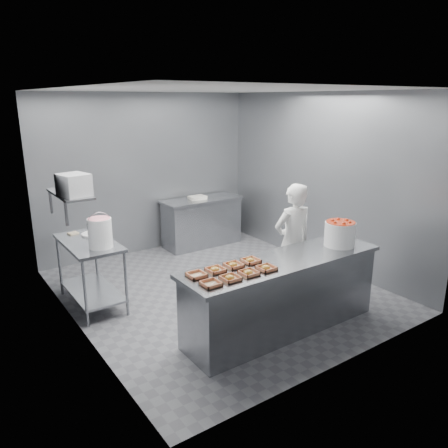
% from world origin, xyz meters
% --- Properties ---
extents(floor, '(4.50, 4.50, 0.00)m').
position_xyz_m(floor, '(0.00, 0.00, 0.00)').
color(floor, '#4C4C51').
rests_on(floor, ground).
extents(ceiling, '(4.50, 4.50, 0.00)m').
position_xyz_m(ceiling, '(0.00, 0.00, 2.80)').
color(ceiling, white).
rests_on(ceiling, wall_back).
extents(wall_back, '(4.00, 0.04, 2.80)m').
position_xyz_m(wall_back, '(0.00, 2.25, 1.40)').
color(wall_back, slate).
rests_on(wall_back, ground).
extents(wall_left, '(0.04, 4.50, 2.80)m').
position_xyz_m(wall_left, '(-2.00, 0.00, 1.40)').
color(wall_left, slate).
rests_on(wall_left, ground).
extents(wall_right, '(0.04, 4.50, 2.80)m').
position_xyz_m(wall_right, '(2.00, 0.00, 1.40)').
color(wall_right, slate).
rests_on(wall_right, ground).
extents(service_counter, '(2.60, 0.70, 0.90)m').
position_xyz_m(service_counter, '(0.00, -1.35, 0.45)').
color(service_counter, slate).
rests_on(service_counter, ground).
extents(prep_table, '(0.60, 1.20, 0.90)m').
position_xyz_m(prep_table, '(-1.65, 0.60, 0.59)').
color(prep_table, slate).
rests_on(prep_table, ground).
extents(back_counter, '(1.50, 0.60, 0.90)m').
position_xyz_m(back_counter, '(0.90, 1.90, 0.45)').
color(back_counter, slate).
rests_on(back_counter, ground).
extents(wall_shelf, '(0.35, 0.90, 0.03)m').
position_xyz_m(wall_shelf, '(-1.82, 0.60, 1.55)').
color(wall_shelf, slate).
rests_on(wall_shelf, wall_left).
extents(tray_0, '(0.19, 0.18, 0.04)m').
position_xyz_m(tray_0, '(-1.10, -1.49, 0.92)').
color(tray_0, tan).
rests_on(tray_0, service_counter).
extents(tray_1, '(0.19, 0.18, 0.06)m').
position_xyz_m(tray_1, '(-0.87, -1.49, 0.92)').
color(tray_1, tan).
rests_on(tray_1, service_counter).
extents(tray_2, '(0.19, 0.18, 0.06)m').
position_xyz_m(tray_2, '(-0.63, -1.49, 0.92)').
color(tray_2, tan).
rests_on(tray_2, service_counter).
extents(tray_3, '(0.19, 0.18, 0.06)m').
position_xyz_m(tray_3, '(-0.39, -1.49, 0.92)').
color(tray_3, tan).
rests_on(tray_3, service_counter).
extents(tray_4, '(0.19, 0.18, 0.04)m').
position_xyz_m(tray_4, '(-1.10, -1.21, 0.92)').
color(tray_4, tan).
rests_on(tray_4, service_counter).
extents(tray_5, '(0.19, 0.18, 0.06)m').
position_xyz_m(tray_5, '(-0.87, -1.21, 0.92)').
color(tray_5, tan).
rests_on(tray_5, service_counter).
extents(tray_6, '(0.19, 0.18, 0.06)m').
position_xyz_m(tray_6, '(-0.63, -1.21, 0.92)').
color(tray_6, tan).
rests_on(tray_6, service_counter).
extents(tray_7, '(0.19, 0.18, 0.06)m').
position_xyz_m(tray_7, '(-0.39, -1.21, 0.92)').
color(tray_7, tan).
rests_on(tray_7, service_counter).
extents(worker, '(0.63, 0.44, 1.62)m').
position_xyz_m(worker, '(0.71, -0.75, 0.81)').
color(worker, white).
rests_on(worker, ground).
extents(strawberry_tub, '(0.38, 0.38, 0.32)m').
position_xyz_m(strawberry_tub, '(0.90, -1.39, 1.07)').
color(strawberry_tub, white).
rests_on(strawberry_tub, service_counter).
extents(glaze_bucket, '(0.31, 0.29, 0.45)m').
position_xyz_m(glaze_bucket, '(-1.59, 0.27, 1.10)').
color(glaze_bucket, white).
rests_on(glaze_bucket, prep_table).
extents(bucket_lid, '(0.34, 0.34, 0.02)m').
position_xyz_m(bucket_lid, '(-1.51, 0.84, 0.91)').
color(bucket_lid, white).
rests_on(bucket_lid, prep_table).
extents(rag, '(0.15, 0.13, 0.02)m').
position_xyz_m(rag, '(-1.71, 1.04, 0.91)').
color(rag, '#CCB28C').
rests_on(rag, prep_table).
extents(appliance, '(0.37, 0.41, 0.26)m').
position_xyz_m(appliance, '(-1.82, 0.40, 1.70)').
color(appliance, gray).
rests_on(appliance, wall_shelf).
extents(paper_stack, '(0.32, 0.25, 0.06)m').
position_xyz_m(paper_stack, '(0.81, 1.90, 0.93)').
color(paper_stack, silver).
rests_on(paper_stack, back_counter).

